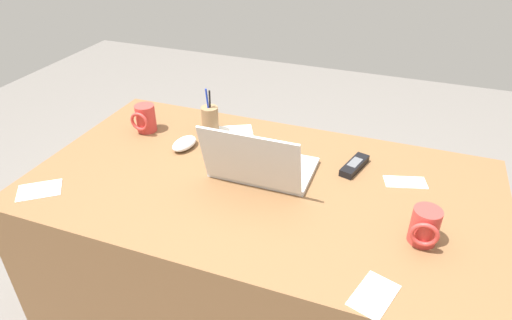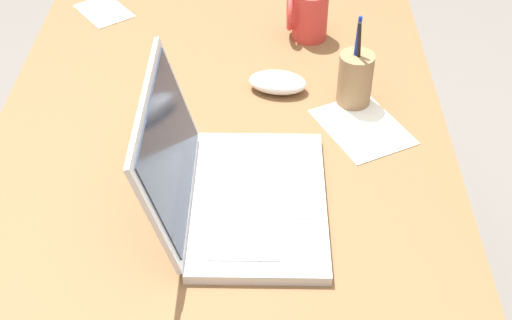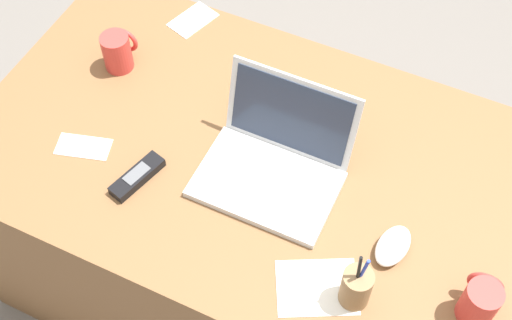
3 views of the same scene
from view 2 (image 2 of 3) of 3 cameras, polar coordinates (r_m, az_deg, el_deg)
laptop at (r=1.12m, az=-2.08°, el=-2.04°), size 0.33×0.28×0.22m
computer_mouse at (r=1.38m, az=1.75°, el=6.27°), size 0.08×0.12×0.04m
coffee_mug_white at (r=1.54m, az=4.21°, el=11.60°), size 0.08×0.09×0.11m
pen_holder at (r=1.34m, az=7.99°, el=6.51°), size 0.07×0.07×0.18m
paper_note_left at (r=1.31m, az=8.55°, el=2.64°), size 0.21×0.20×0.00m
paper_note_front at (r=1.69m, az=-12.16°, el=11.65°), size 0.16×0.15×0.00m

